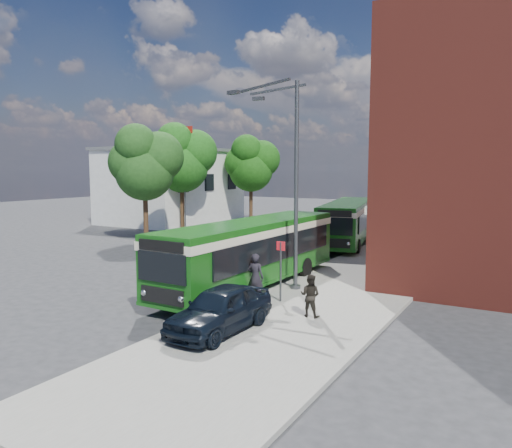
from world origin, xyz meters
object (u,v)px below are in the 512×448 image
Objects in this scene: street_lamp at (289,182)px; bus_front at (252,248)px; bus_rear at (348,219)px; parked_car at (220,309)px.

bus_front is at bearing -167.78° from street_lamp.
bus_front is (-1.64, -0.35, -2.96)m from street_lamp.
bus_rear is at bearing 99.12° from street_lamp.
parked_car is at bearing -83.36° from street_lamp.
bus_rear is 20.73m from parked_car.
street_lamp is 14.57m from bus_rear.
street_lamp is at bearing 12.22° from bus_front.
bus_rear is (-0.62, 14.44, 0.00)m from bus_front.
street_lamp is 7.54m from parked_car.
street_lamp is 0.74× the size of bus_rear.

